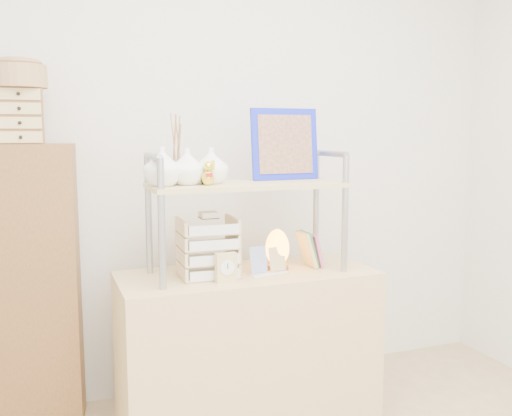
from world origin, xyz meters
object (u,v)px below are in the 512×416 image
at_px(desk, 248,349).
at_px(salt_lamp, 277,249).
at_px(cabinet, 30,287).
at_px(letter_tray, 209,251).

distance_m(desk, salt_lamp, 0.50).
height_order(desk, cabinet, cabinet).
distance_m(cabinet, salt_lamp, 1.19).
bearing_deg(cabinet, salt_lamp, -10.22).
bearing_deg(letter_tray, cabinet, 153.96).
height_order(letter_tray, salt_lamp, letter_tray).
xyz_separation_m(letter_tray, salt_lamp, (0.34, 0.02, -0.02)).
height_order(desk, salt_lamp, salt_lamp).
distance_m(desk, letter_tray, 0.53).
xyz_separation_m(cabinet, salt_lamp, (1.12, -0.36, 0.17)).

